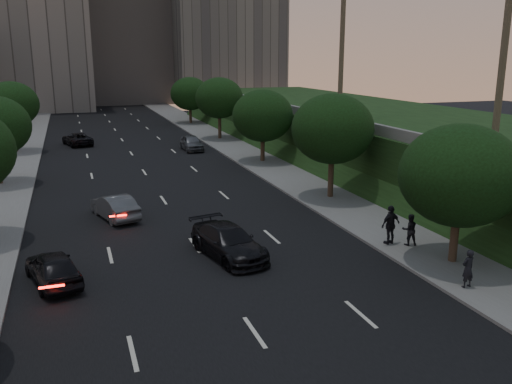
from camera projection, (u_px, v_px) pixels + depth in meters
name	position (u px, v px, depth m)	size (l,w,h in m)	color
road_surface	(148.00, 178.00, 40.97)	(16.00, 140.00, 0.02)	black
sidewalk_right	(274.00, 168.00, 44.19)	(4.50, 140.00, 0.15)	slate
sidewalk_left	(0.00, 187.00, 37.72)	(4.50, 140.00, 0.15)	slate
embankment	(413.00, 141.00, 45.60)	(18.00, 90.00, 4.00)	black
parapet_wall	(323.00, 117.00, 42.34)	(0.35, 90.00, 0.70)	slate
office_block_left	(5.00, 12.00, 89.48)	(26.00, 20.00, 32.00)	gray
office_block_mid	(123.00, 34.00, 105.69)	(22.00, 18.00, 26.00)	#9B948E
office_block_right	(220.00, 8.00, 104.65)	(20.00, 22.00, 36.00)	slate
tree_right_a	(460.00, 175.00, 23.07)	(5.20, 5.20, 6.24)	#38281C
tree_right_b	(332.00, 129.00, 33.95)	(5.20, 5.20, 6.74)	#38281C
tree_right_c	(263.00, 116.00, 45.99)	(5.20, 5.20, 6.24)	#38281C
tree_right_d	(219.00, 98.00, 58.70)	(5.20, 5.20, 6.74)	#38281C
tree_right_e	(190.00, 94.00, 72.58)	(5.20, 5.20, 6.24)	#38281C
tree_left_d	(11.00, 104.00, 50.35)	(5.00, 5.00, 6.71)	#38281C
sedan_near_left	(53.00, 268.00, 21.80)	(1.62, 4.03, 1.37)	black
sedan_mid_left	(115.00, 207.00, 30.58)	(1.47, 4.22, 1.39)	#4D5054
sedan_far_left	(77.00, 139.00, 55.64)	(2.17, 4.71, 1.31)	black
sedan_near_right	(228.00, 242.00, 24.71)	(2.02, 4.97, 1.44)	black
sedan_far_right	(191.00, 143.00, 52.68)	(1.75, 4.34, 1.48)	#575A5E
pedestrian_a	(468.00, 269.00, 21.09)	(0.57, 0.37, 1.55)	black
pedestrian_b	(410.00, 230.00, 25.85)	(0.74, 0.58, 1.53)	black
pedestrian_c	(391.00, 225.00, 25.96)	(1.12, 0.47, 1.91)	black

